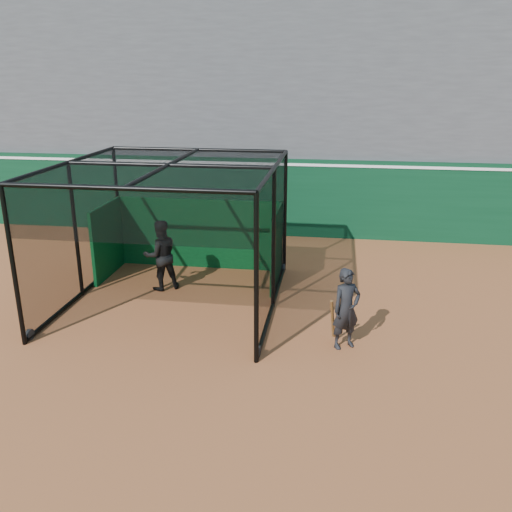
# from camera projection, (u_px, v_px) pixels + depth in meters

# --- Properties ---
(ground) EXTENTS (120.00, 120.00, 0.00)m
(ground) POSITION_uv_depth(u_px,v_px,m) (194.00, 358.00, 10.13)
(ground) COLOR #97522C
(ground) RESTS_ON ground
(outfield_wall) EXTENTS (50.00, 0.50, 2.50)m
(outfield_wall) POSITION_uv_depth(u_px,v_px,m) (260.00, 195.00, 17.68)
(outfield_wall) COLOR #09351C
(outfield_wall) RESTS_ON ground
(grandstand) EXTENTS (50.00, 7.85, 8.95)m
(grandstand) POSITION_uv_depth(u_px,v_px,m) (274.00, 90.00, 20.19)
(grandstand) COLOR #4C4C4F
(grandstand) RESTS_ON ground
(batting_cage) EXTENTS (4.71, 5.14, 3.18)m
(batting_cage) POSITION_uv_depth(u_px,v_px,m) (172.00, 236.00, 12.20)
(batting_cage) COLOR black
(batting_cage) RESTS_ON ground
(batter) EXTENTS (1.07, 1.01, 1.74)m
(batter) POSITION_uv_depth(u_px,v_px,m) (161.00, 255.00, 13.14)
(batter) COLOR black
(batter) RESTS_ON ground
(on_deck_player) EXTENTS (0.70, 0.64, 1.61)m
(on_deck_player) POSITION_uv_depth(u_px,v_px,m) (346.00, 309.00, 10.31)
(on_deck_player) COLOR black
(on_deck_player) RESTS_ON ground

